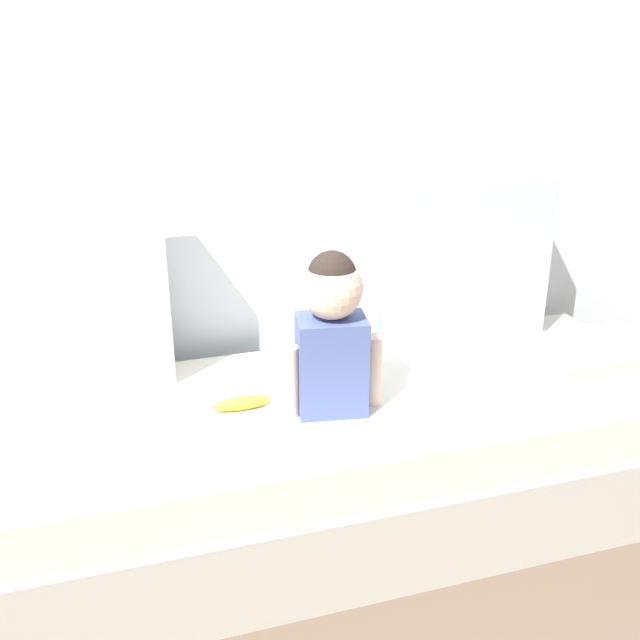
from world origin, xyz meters
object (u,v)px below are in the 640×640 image
(toddler, at_px, (332,330))
(folded_blanket, at_px, (593,359))
(couch, at_px, (317,462))
(banana, at_px, (241,403))
(throw_pillow_right, at_px, (468,261))
(throw_pillow_left, at_px, (79,294))

(toddler, xyz_separation_m, folded_blanket, (0.87, -0.03, -0.19))
(couch, bearing_deg, banana, -179.85)
(banana, bearing_deg, couch, 0.15)
(couch, bearing_deg, toddler, -74.53)
(banana, bearing_deg, folded_blanket, -5.11)
(couch, height_order, banana, banana)
(throw_pillow_right, bearing_deg, throw_pillow_left, 180.00)
(throw_pillow_left, height_order, banana, throw_pillow_left)
(toddler, distance_m, folded_blanket, 0.89)
(couch, height_order, throw_pillow_left, throw_pillow_left)
(throw_pillow_left, height_order, toddler, throw_pillow_left)
(couch, distance_m, throw_pillow_right, 0.87)
(banana, height_order, folded_blanket, folded_blanket)
(toddler, bearing_deg, couch, 105.47)
(throw_pillow_right, xyz_separation_m, folded_blanket, (0.25, -0.40, -0.23))
(throw_pillow_right, height_order, folded_blanket, throw_pillow_right)
(banana, xyz_separation_m, folded_blanket, (1.12, -0.10, 0.03))
(throw_pillow_left, relative_size, banana, 3.49)
(throw_pillow_left, height_order, throw_pillow_right, throw_pillow_left)
(throw_pillow_left, distance_m, throw_pillow_right, 1.28)
(throw_pillow_left, bearing_deg, folded_blanket, -14.72)
(throw_pillow_right, bearing_deg, couch, -154.85)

